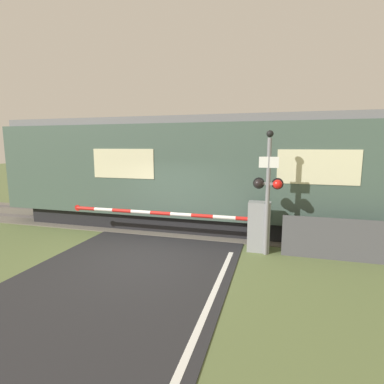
{
  "coord_description": "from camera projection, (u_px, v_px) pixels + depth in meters",
  "views": [
    {
      "loc": [
        3.22,
        -6.88,
        2.93
      ],
      "look_at": [
        0.71,
        2.01,
        1.49
      ],
      "focal_mm": 28.0,
      "sensor_mm": 36.0,
      "label": 1
    }
  ],
  "objects": [
    {
      "name": "roadside_fence",
      "position": [
        362.0,
        241.0,
        7.51
      ],
      "size": [
        3.85,
        0.06,
        1.1
      ],
      "color": "#4C4C51",
      "rests_on": "ground_plane"
    },
    {
      "name": "signal_post",
      "position": [
        268.0,
        186.0,
        7.85
      ],
      "size": [
        0.78,
        0.26,
        3.32
      ],
      "color": "gray",
      "rests_on": "ground_plane"
    },
    {
      "name": "crossing_barrier",
      "position": [
        242.0,
        224.0,
        8.46
      ],
      "size": [
        6.27,
        0.44,
        1.39
      ],
      "color": "gray",
      "rests_on": "ground_plane"
    },
    {
      "name": "ground_plane",
      "position": [
        145.0,
        258.0,
        7.86
      ],
      "size": [
        80.0,
        80.0,
        0.0
      ],
      "primitive_type": "plane",
      "color": "#5B6B3D"
    },
    {
      "name": "train",
      "position": [
        312.0,
        175.0,
        9.65
      ],
      "size": [
        21.79,
        2.79,
        3.86
      ],
      "color": "black",
      "rests_on": "ground_plane"
    },
    {
      "name": "track_bed",
      "position": [
        184.0,
        225.0,
        11.12
      ],
      "size": [
        36.0,
        3.2,
        0.13
      ],
      "color": "#666056",
      "rests_on": "ground_plane"
    }
  ]
}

